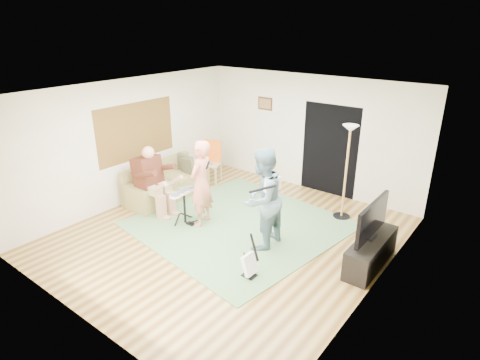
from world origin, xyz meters
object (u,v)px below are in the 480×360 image
object	(u,v)px
singer	(201,184)
sofa	(165,186)
drum_kit	(185,209)
guitar_spare	(250,265)
television	(372,219)
tv_cabinet	(371,252)
guitarist	(262,199)
torchiere_lamp	(348,156)
dining_chair	(212,168)

from	to	relation	value
singer	sofa	bearing A→B (deg)	-119.30
drum_kit	guitar_spare	distance (m)	2.22
drum_kit	television	size ratio (longest dim) A/B	0.61
drum_kit	guitar_spare	world-z (taller)	guitar_spare
sofa	tv_cabinet	world-z (taller)	sofa
guitarist	tv_cabinet	world-z (taller)	guitarist
guitarist	guitar_spare	world-z (taller)	guitarist
torchiere_lamp	singer	bearing A→B (deg)	-136.78
guitarist	tv_cabinet	size ratio (longest dim) A/B	1.32
singer	tv_cabinet	xyz separation A→B (m)	(3.22, 0.61, -0.61)
tv_cabinet	singer	bearing A→B (deg)	-169.22
singer	television	bearing A→B (deg)	87.83
torchiere_lamp	dining_chair	bearing A→B (deg)	-177.44
drum_kit	torchiere_lamp	xyz separation A→B (m)	(2.38, 2.17, 1.02)
torchiere_lamp	television	bearing A→B (deg)	-51.95
drum_kit	singer	distance (m)	0.64
sofa	television	world-z (taller)	television
sofa	drum_kit	world-z (taller)	sofa
drum_kit	guitar_spare	bearing A→B (deg)	-17.82
guitar_spare	television	world-z (taller)	television
singer	torchiere_lamp	xyz separation A→B (m)	(2.10, 1.98, 0.48)
sofa	dining_chair	distance (m)	1.39
television	tv_cabinet	bearing A→B (deg)	0.00
guitarist	television	world-z (taller)	guitarist
drum_kit	guitarist	size ratio (longest dim) A/B	0.40
torchiere_lamp	television	xyz separation A→B (m)	(1.07, -1.36, -0.49)
torchiere_lamp	dining_chair	world-z (taller)	torchiere_lamp
tv_cabinet	guitarist	bearing A→B (deg)	-161.97
drum_kit	tv_cabinet	distance (m)	3.59
guitarist	television	xyz separation A→B (m)	(1.75, 0.58, -0.07)
guitarist	singer	bearing A→B (deg)	-90.46
television	guitarist	bearing A→B (deg)	-161.48
drum_kit	guitarist	distance (m)	1.82
singer	guitar_spare	bearing A→B (deg)	51.38
sofa	guitar_spare	distance (m)	3.65
guitar_spare	television	distance (m)	2.09
tv_cabinet	television	size ratio (longest dim) A/B	1.18
drum_kit	guitarist	bearing A→B (deg)	7.45
drum_kit	torchiere_lamp	distance (m)	3.38
singer	drum_kit	bearing A→B (deg)	-68.43
torchiere_lamp	tv_cabinet	size ratio (longest dim) A/B	1.40
tv_cabinet	torchiere_lamp	bearing A→B (deg)	129.33
drum_kit	dining_chair	size ratio (longest dim) A/B	0.70
drum_kit	television	xyz separation A→B (m)	(3.45, 0.81, 0.53)
sofa	television	size ratio (longest dim) A/B	1.67
guitar_spare	sofa	bearing A→B (deg)	158.66
guitar_spare	tv_cabinet	size ratio (longest dim) A/B	0.57
sofa	torchiere_lamp	bearing A→B (deg)	22.49
singer	dining_chair	size ratio (longest dim) A/B	1.66
sofa	torchiere_lamp	size ratio (longest dim) A/B	1.01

